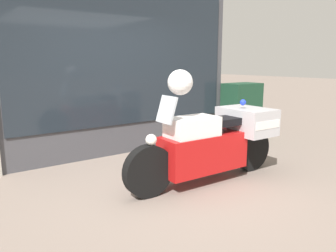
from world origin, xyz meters
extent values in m
plane|color=gray|center=(0.00, 0.00, 0.00)|extent=(60.00, 60.00, 0.00)
cube|color=#424247|center=(0.00, 2.00, 1.67)|extent=(5.31, 0.40, 3.35)
cube|color=#1E262D|center=(0.40, 1.79, 1.72)|extent=(4.22, 0.02, 2.35)
cube|color=slate|center=(0.36, 2.01, 0.28)|extent=(4.00, 0.30, 0.55)
cube|color=silver|center=(0.36, 2.15, 1.29)|extent=(4.00, 0.02, 1.52)
cube|color=beige|center=(0.36, 2.01, 2.05)|extent=(4.00, 0.30, 0.03)
cube|color=navy|center=(-0.88, 2.01, 2.09)|extent=(0.18, 0.04, 0.05)
cube|color=#195623|center=(0.36, 2.01, 2.09)|extent=(0.18, 0.04, 0.05)
cube|color=#B7B2A8|center=(1.60, 2.01, 2.09)|extent=(0.18, 0.04, 0.05)
cube|color=white|center=(-0.57, 1.94, 0.69)|extent=(0.19, 0.02, 0.27)
cube|color=#2D8E42|center=(1.28, 1.94, 0.69)|extent=(0.19, 0.02, 0.27)
cylinder|color=black|center=(-0.44, -0.12, 0.33)|extent=(0.66, 0.16, 0.66)
cylinder|color=black|center=(1.39, -0.17, 0.33)|extent=(0.66, 0.16, 0.66)
cube|color=#B71414|center=(0.43, -0.15, 0.43)|extent=(1.26, 0.48, 0.50)
cube|color=white|center=(0.24, -0.14, 0.80)|extent=(0.69, 0.42, 0.28)
cube|color=black|center=(0.71, -0.15, 0.83)|extent=(0.73, 0.36, 0.10)
cube|color=#B7B7BC|center=(1.26, -0.17, 0.79)|extent=(0.57, 0.81, 0.38)
cube|color=white|center=(1.26, -0.17, 0.79)|extent=(0.51, 0.82, 0.11)
cube|color=#B2BCC6|center=(-0.17, -0.13, 1.07)|extent=(0.14, 0.32, 0.34)
sphere|color=white|center=(-0.40, -0.12, 0.72)|extent=(0.14, 0.14, 0.14)
sphere|color=blue|center=(1.16, -0.17, 1.07)|extent=(0.09, 0.09, 0.09)
cube|color=#193D28|center=(3.03, 1.52, 0.59)|extent=(0.81, 0.51, 1.19)
sphere|color=white|center=(0.03, -0.13, 1.40)|extent=(0.32, 0.32, 0.32)
camera|label=1|loc=(-2.48, -3.38, 1.65)|focal=35.00mm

